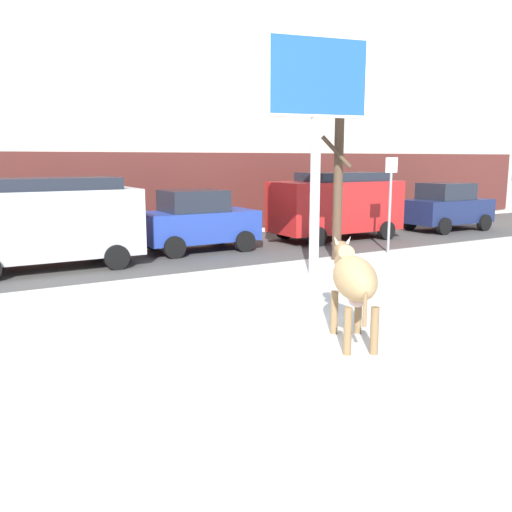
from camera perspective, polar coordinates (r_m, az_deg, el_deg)
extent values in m
plane|color=silver|center=(8.44, 2.09, -9.27)|extent=(120.00, 120.00, 0.00)
cube|color=#514F4C|center=(16.05, -14.46, -0.28)|extent=(60.00, 5.60, 0.01)
cube|color=beige|center=(22.06, -19.93, 19.14)|extent=(44.00, 6.00, 13.00)
cube|color=#5B2823|center=(18.81, -17.29, 5.96)|extent=(43.12, 0.10, 2.80)
ellipsoid|color=tan|center=(8.42, 10.14, -2.25)|extent=(1.17, 1.52, 0.64)
cylinder|color=olive|center=(9.00, 8.08, -5.79)|extent=(0.12, 0.12, 0.70)
cylinder|color=olive|center=(9.08, 10.51, -5.71)|extent=(0.12, 0.12, 0.70)
cylinder|color=olive|center=(8.08, 9.44, -7.66)|extent=(0.12, 0.12, 0.70)
cylinder|color=olive|center=(8.18, 12.13, -7.55)|extent=(0.12, 0.12, 0.70)
cylinder|color=tan|center=(9.10, 9.10, -0.15)|extent=(0.45, 0.54, 0.44)
ellipsoid|color=olive|center=(9.30, 8.83, 0.70)|extent=(0.41, 0.50, 0.28)
cone|color=beige|center=(9.21, 8.24, 1.63)|extent=(0.13, 0.11, 0.15)
cone|color=beige|center=(9.26, 9.57, 1.64)|extent=(0.13, 0.11, 0.15)
cylinder|color=olive|center=(7.85, 11.19, -5.08)|extent=(0.06, 0.06, 0.60)
ellipsoid|color=beige|center=(8.32, 10.35, -4.53)|extent=(0.34, 0.36, 0.20)
cylinder|color=silver|center=(13.35, 6.10, 6.16)|extent=(0.24, 0.24, 3.80)
cube|color=silver|center=(13.45, 6.33, 17.93)|extent=(2.51, 0.68, 1.82)
cube|color=#1E51B2|center=(13.42, 6.41, 17.94)|extent=(2.39, 0.61, 1.70)
cube|color=#B7BABF|center=(14.92, -20.89, 3.14)|extent=(4.61, 1.92, 1.70)
cube|color=#1E232D|center=(14.90, -19.99, 7.05)|extent=(3.01, 1.68, 0.30)
cylinder|color=black|center=(16.25, -16.08, 0.90)|extent=(0.64, 0.22, 0.64)
cylinder|color=black|center=(14.44, -14.20, -0.12)|extent=(0.64, 0.22, 0.64)
cube|color=#233D9E|center=(16.88, -5.97, 3.11)|extent=(3.51, 1.71, 0.90)
cube|color=#1E232D|center=(16.75, -6.49, 5.69)|extent=(1.81, 1.50, 0.64)
cylinder|color=black|center=(18.19, -3.79, 2.21)|extent=(0.64, 0.22, 0.64)
cylinder|color=black|center=(16.70, -1.18, 1.53)|extent=(0.64, 0.22, 0.64)
cylinder|color=black|center=(17.30, -10.54, 1.66)|extent=(0.64, 0.22, 0.64)
cylinder|color=black|center=(15.73, -8.44, 0.89)|extent=(0.64, 0.22, 0.64)
cube|color=red|center=(19.38, 8.25, 5.14)|extent=(4.61, 1.92, 1.70)
cube|color=#1E232D|center=(19.51, 9.02, 8.09)|extent=(3.01, 1.68, 0.30)
cylinder|color=black|center=(21.14, 9.77, 3.18)|extent=(0.64, 0.22, 0.64)
cylinder|color=black|center=(19.74, 13.31, 2.58)|extent=(0.64, 0.22, 0.64)
cylinder|color=black|center=(19.37, 2.96, 2.69)|extent=(0.64, 0.22, 0.64)
cylinder|color=black|center=(17.82, 6.31, 2.01)|extent=(0.64, 0.22, 0.64)
cube|color=#19234C|center=(22.95, 19.15, 4.43)|extent=(3.51, 1.71, 0.90)
cube|color=#1E232D|center=(22.78, 19.01, 6.35)|extent=(1.81, 1.50, 0.64)
cylinder|color=black|center=(24.40, 19.33, 3.66)|extent=(0.64, 0.22, 0.64)
cylinder|color=black|center=(23.34, 22.49, 3.20)|extent=(0.64, 0.22, 0.64)
cylinder|color=black|center=(22.73, 15.59, 3.43)|extent=(0.64, 0.22, 0.64)
cylinder|color=black|center=(21.59, 18.81, 2.93)|extent=(0.64, 0.22, 0.64)
cylinder|color=#282833|center=(19.04, -19.70, 2.36)|extent=(0.24, 0.24, 0.88)
cube|color=maroon|center=(18.96, -19.84, 4.63)|extent=(0.36, 0.22, 0.64)
sphere|color=beige|center=(18.93, -19.91, 5.93)|extent=(0.20, 0.20, 0.20)
cylinder|color=#282833|center=(20.17, -8.38, 3.24)|extent=(0.24, 0.24, 0.88)
cube|color=#386B42|center=(20.10, -8.43, 5.39)|extent=(0.36, 0.22, 0.64)
sphere|color=#9E7051|center=(20.07, -8.46, 6.61)|extent=(0.20, 0.20, 0.20)
cylinder|color=#4C3828|center=(15.40, 8.48, 7.90)|extent=(0.26, 0.26, 4.49)
cylinder|color=#4C3828|center=(15.01, 8.31, 10.58)|extent=(0.65, 0.71, 0.87)
cylinder|color=#4C3828|center=(15.83, 7.85, 15.70)|extent=(0.95, 0.24, 1.06)
cylinder|color=gray|center=(16.92, 13.62, 4.36)|extent=(0.08, 0.08, 2.40)
cube|color=silver|center=(16.85, 13.82, 9.10)|extent=(0.44, 0.04, 0.44)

